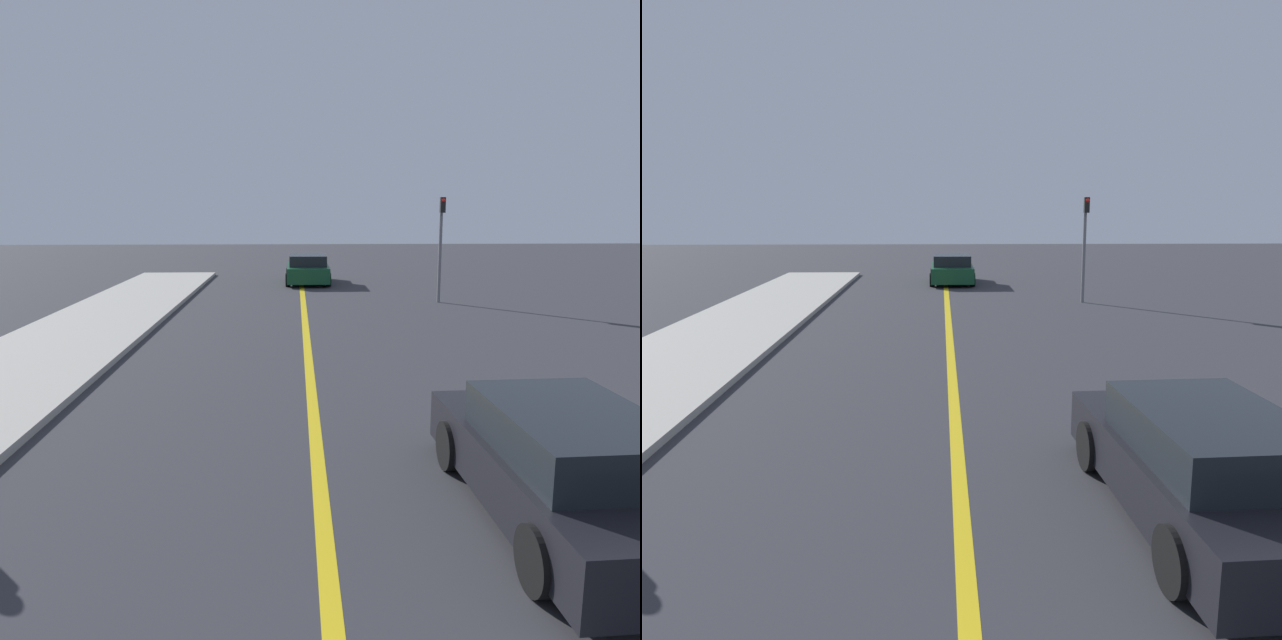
# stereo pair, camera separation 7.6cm
# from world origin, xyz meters

# --- Properties ---
(road_center_line) EXTENTS (0.20, 60.00, 0.01)m
(road_center_line) POSITION_xyz_m (0.00, 18.00, 0.00)
(road_center_line) COLOR gold
(road_center_line) RESTS_ON ground_plane
(sidewalk_left) EXTENTS (3.64, 34.04, 0.14)m
(sidewalk_left) POSITION_xyz_m (-6.21, 17.02, 0.07)
(sidewalk_left) COLOR #ADA89E
(sidewalk_left) RESTS_ON ground_plane
(car_near_right_lane) EXTENTS (2.09, 4.56, 1.36)m
(car_near_right_lane) POSITION_xyz_m (2.70, 8.35, 0.66)
(car_near_right_lane) COLOR black
(car_near_right_lane) RESTS_ON ground_plane
(car_ahead_center) EXTENTS (2.01, 3.87, 1.33)m
(car_ahead_center) POSITION_xyz_m (0.29, 30.40, 0.64)
(car_ahead_center) COLOR #144728
(car_ahead_center) RESTS_ON ground_plane
(traffic_light) EXTENTS (0.18, 0.40, 3.83)m
(traffic_light) POSITION_xyz_m (5.01, 24.43, 2.36)
(traffic_light) COLOR slate
(traffic_light) RESTS_ON ground_plane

